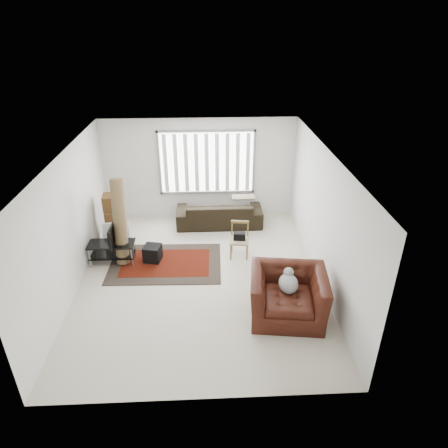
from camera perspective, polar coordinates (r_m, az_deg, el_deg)
The scene contains 11 objects.
room at distance 8.13m, azimuth -3.49°, elevation 4.50°, with size 6.00×6.02×2.71m.
persian_rug at distance 9.10m, azimuth -8.32°, elevation -5.55°, with size 2.50×1.71×0.02m.
tv_stand at distance 9.20m, azimuth -15.71°, elevation -3.40°, with size 1.01×0.45×0.50m.
tv at distance 9.02m, azimuth -16.01°, elevation -1.36°, with size 0.82×0.11×0.47m, color black.
subwoofer at distance 9.14m, azimuth -10.17°, elevation -4.10°, with size 0.36×0.36×0.36m, color black.
moving_boxes at distance 9.93m, azimuth -15.26°, elevation 0.48°, with size 0.54×0.51×1.23m.
white_flatpack at distance 9.55m, azimuth -15.02°, elevation -1.98°, with size 0.59×0.09×0.76m, color silver.
rolled_rug at distance 8.97m, azimuth -14.66°, elevation 0.27°, with size 0.28×0.28×1.90m, color brown.
sofa at distance 10.45m, azimuth -0.68°, elevation 2.05°, with size 2.23×0.97×0.86m, color black.
side_chair at distance 9.09m, azimuth 2.22°, elevation -2.04°, with size 0.48×0.48×0.81m.
armchair at distance 7.41m, azimuth 9.13°, elevation -9.60°, with size 1.51×1.36×1.01m.
Camera 1 is at (0.16, -6.96, 4.96)m, focal length 32.00 mm.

